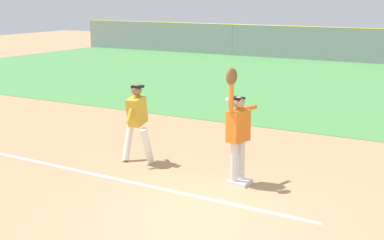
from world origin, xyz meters
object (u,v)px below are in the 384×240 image
object	(u,v)px
first_base	(240,182)
baseball	(227,100)
parked_car_green	(294,43)
fielder	(238,128)
parked_car_blue	(380,47)
runner	(137,118)

from	to	relation	value
first_base	baseball	world-z (taller)	baseball
parked_car_green	first_base	bearing A→B (deg)	-76.60
baseball	first_base	bearing A→B (deg)	54.25
fielder	parked_car_green	xyz separation A→B (m)	(-7.77, 23.83, -0.45)
baseball	parked_car_blue	bearing A→B (deg)	96.01
fielder	runner	world-z (taller)	fielder
baseball	parked_car_blue	xyz separation A→B (m)	(-2.53, 24.04, -1.02)
first_base	parked_car_green	xyz separation A→B (m)	(-7.84, 23.82, 0.63)
runner	fielder	bearing A→B (deg)	-10.70
baseball	parked_car_green	distance (m)	25.28
fielder	parked_car_blue	distance (m)	23.96
fielder	baseball	distance (m)	0.63
first_base	runner	distance (m)	2.75
parked_car_blue	baseball	bearing A→B (deg)	-80.92
runner	parked_car_blue	bearing A→B (deg)	84.57
parked_car_green	parked_car_blue	distance (m)	5.13
first_base	parked_car_blue	distance (m)	23.96
first_base	parked_car_green	bearing A→B (deg)	108.22
first_base	parked_car_green	world-z (taller)	parked_car_green
fielder	parked_car_green	bearing A→B (deg)	-58.71
first_base	parked_car_blue	world-z (taller)	parked_car_blue
runner	parked_car_blue	xyz separation A→B (m)	(-0.14, 23.59, -0.32)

